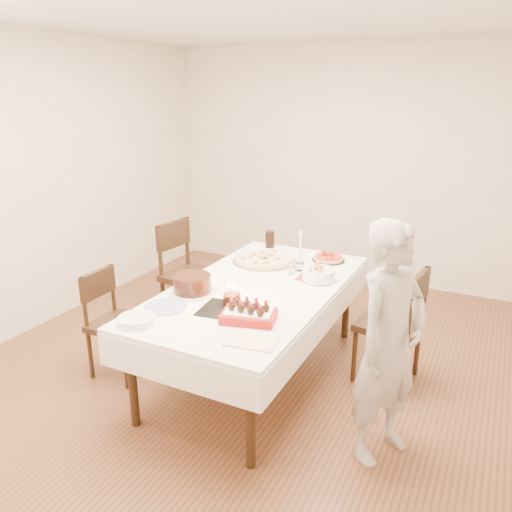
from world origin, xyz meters
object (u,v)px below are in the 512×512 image
at_px(pasta_bowl, 319,274).
at_px(cola_glass, 270,239).
at_px(person, 389,344).
at_px(birthday_cake, 232,295).
at_px(taper_candle, 300,251).
at_px(pizza_pepperoni, 328,258).
at_px(dining_table, 256,332).
at_px(chair_right_savory, 389,324).
at_px(pizza_white, 265,260).
at_px(strawberry_box, 249,314).
at_px(layer_cake, 192,284).
at_px(chair_left_savory, 193,276).
at_px(chair_left_dessert, 120,324).

distance_m(pasta_bowl, cola_glass, 0.94).
relative_size(pasta_bowl, cola_glass, 1.65).
xyz_separation_m(person, birthday_cake, (-1.10, 0.07, 0.08)).
relative_size(pasta_bowl, taper_candle, 0.76).
xyz_separation_m(pizza_pepperoni, cola_glass, (-0.63, 0.12, 0.06)).
distance_m(dining_table, chair_right_savory, 1.02).
distance_m(pizza_white, pasta_bowl, 0.60).
distance_m(cola_glass, strawberry_box, 1.60).
distance_m(pizza_pepperoni, layer_cake, 1.32).
bearing_deg(taper_candle, dining_table, -107.47).
bearing_deg(chair_left_savory, cola_glass, -137.29).
bearing_deg(pizza_white, dining_table, -70.63).
height_order(person, pizza_white, person).
height_order(dining_table, person, person).
height_order(pizza_white, strawberry_box, strawberry_box).
bearing_deg(dining_table, taper_candle, 72.53).
bearing_deg(pasta_bowl, pizza_pepperoni, 100.12).
bearing_deg(chair_left_dessert, layer_cake, -168.40).
distance_m(chair_left_savory, pizza_white, 0.78).
relative_size(chair_right_savory, cola_glass, 5.90).
bearing_deg(layer_cake, birthday_cake, -9.67).
bearing_deg(pasta_bowl, birthday_cake, -116.97).
distance_m(dining_table, pizza_pepperoni, 0.97).
bearing_deg(pizza_pepperoni, layer_cake, -119.50).
relative_size(chair_left_dessert, birthday_cake, 6.36).
xyz_separation_m(chair_left_savory, chair_left_dessert, (-0.04, -0.97, -0.08)).
distance_m(chair_left_dessert, pizza_pepperoni, 1.83).
bearing_deg(pizza_pepperoni, chair_left_savory, -164.88).
distance_m(pasta_bowl, taper_candle, 0.29).
xyz_separation_m(chair_left_dessert, pizza_pepperoni, (1.25, 1.30, 0.35)).
height_order(pizza_white, taper_candle, taper_candle).
bearing_deg(strawberry_box, dining_table, 112.22).
bearing_deg(birthday_cake, chair_right_savory, 40.20).
distance_m(chair_left_dessert, cola_glass, 1.60).
bearing_deg(taper_candle, birthday_cake, -99.89).
bearing_deg(chair_left_dessert, pizza_white, -129.64).
bearing_deg(pizza_white, person, -37.46).
distance_m(chair_left_savory, taper_candle, 1.15).
xyz_separation_m(chair_left_dessert, cola_glass, (0.62, 1.42, 0.40)).
height_order(person, pasta_bowl, person).
relative_size(chair_left_dessert, layer_cake, 2.45).
distance_m(chair_right_savory, layer_cake, 1.52).
bearing_deg(strawberry_box, person, 5.82).
xyz_separation_m(birthday_cake, strawberry_box, (0.21, -0.16, -0.04)).
relative_size(chair_right_savory, layer_cake, 2.67).
height_order(chair_left_dessert, pasta_bowl, chair_left_dessert).
xyz_separation_m(chair_left_dessert, taper_candle, (1.12, 0.95, 0.50)).
xyz_separation_m(chair_left_dessert, pizza_white, (0.77, 1.01, 0.35)).
distance_m(chair_right_savory, cola_glass, 1.43).
bearing_deg(chair_right_savory, taper_candle, -179.24).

